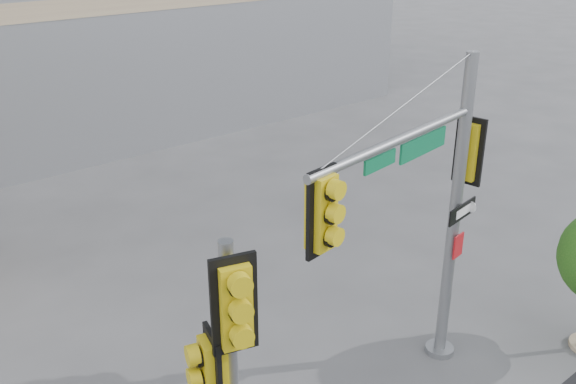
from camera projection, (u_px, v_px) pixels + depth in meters
main_signal_pole at (427, 199)px, 10.34m from camera, size 4.51×1.05×5.82m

